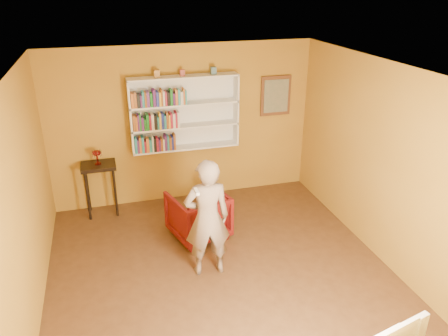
{
  "coord_description": "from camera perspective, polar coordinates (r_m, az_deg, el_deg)",
  "views": [
    {
      "loc": [
        -1.28,
        -4.52,
        3.65
      ],
      "look_at": [
        0.22,
        0.75,
        1.26
      ],
      "focal_mm": 35.0,
      "sensor_mm": 36.0,
      "label": 1
    }
  ],
  "objects": [
    {
      "name": "person",
      "position": [
        5.64,
        -2.21,
        -6.61
      ],
      "size": [
        0.61,
        0.42,
        1.63
      ],
      "primitive_type": "imported",
      "rotation": [
        0.0,
        0.0,
        3.1
      ],
      "color": "#7A685A",
      "rests_on": "ground"
    },
    {
      "name": "armchair",
      "position": [
        6.64,
        -3.39,
        -6.12
      ],
      "size": [
        0.96,
        0.98,
        0.73
      ],
      "primitive_type": "imported",
      "rotation": [
        0.0,
        0.0,
        3.42
      ],
      "color": "#4B0507",
      "rests_on": "ground"
    },
    {
      "name": "room_shell",
      "position": [
        5.39,
        -0.05,
        -5.68
      ],
      "size": [
        5.3,
        5.8,
        2.88
      ],
      "color": "#452B16",
      "rests_on": "ground"
    },
    {
      "name": "game_remote",
      "position": [
        5.13,
        -3.59,
        -3.09
      ],
      "size": [
        0.04,
        0.15,
        0.04
      ],
      "primitive_type": "cube",
      "color": "white",
      "rests_on": "person"
    },
    {
      "name": "framed_painting",
      "position": [
        7.8,
        6.77,
        9.35
      ],
      "size": [
        0.55,
        0.05,
        0.7
      ],
      "color": "#552F18",
      "rests_on": "room_shell"
    },
    {
      "name": "ornament_right",
      "position": [
        7.23,
        -1.4,
        12.61
      ],
      "size": [
        0.08,
        0.08,
        0.12
      ],
      "primitive_type": "cube",
      "color": "slate",
      "rests_on": "bookshelf"
    },
    {
      "name": "ornament_centre",
      "position": [
        7.12,
        -5.49,
        12.28
      ],
      "size": [
        0.07,
        0.07,
        0.1
      ],
      "primitive_type": "cube",
      "color": "#983D32",
      "rests_on": "bookshelf"
    },
    {
      "name": "bookshelf",
      "position": [
        7.34,
        -5.24,
        7.24
      ],
      "size": [
        1.8,
        0.29,
        1.23
      ],
      "color": "silver",
      "rests_on": "room_shell"
    },
    {
      "name": "books_row_lower",
      "position": [
        7.31,
        -9.03,
        3.15
      ],
      "size": [
        0.67,
        0.18,
        0.27
      ],
      "color": "teal",
      "rests_on": "bookshelf"
    },
    {
      "name": "books_row_upper",
      "position": [
        7.1,
        -8.57,
        9.0
      ],
      "size": [
        0.88,
        0.19,
        0.27
      ],
      "color": "#C96828",
      "rests_on": "bookshelf"
    },
    {
      "name": "ruby_lustre",
      "position": [
        7.25,
        -16.27,
        1.74
      ],
      "size": [
        0.15,
        0.15,
        0.24
      ],
      "color": "maroon",
      "rests_on": "console_table"
    },
    {
      "name": "ornament_left",
      "position": [
        7.06,
        -8.78,
        12.08
      ],
      "size": [
        0.09,
        0.09,
        0.12
      ],
      "primitive_type": "cube",
      "color": "#A7732F",
      "rests_on": "bookshelf"
    },
    {
      "name": "console_table",
      "position": [
        7.37,
        -15.99,
        -0.62
      ],
      "size": [
        0.55,
        0.42,
        0.89
      ],
      "color": "black",
      "rests_on": "ground"
    },
    {
      "name": "books_row_middle",
      "position": [
        7.19,
        -8.83,
        6.07
      ],
      "size": [
        0.75,
        0.19,
        0.27
      ],
      "color": "brown",
      "rests_on": "bookshelf"
    }
  ]
}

